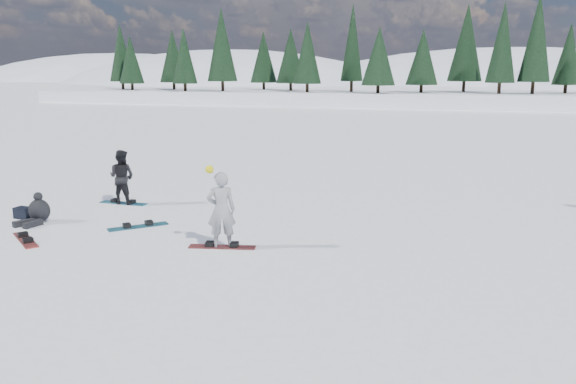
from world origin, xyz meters
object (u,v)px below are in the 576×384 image
Objects in this scene: snowboarder_woman at (221,210)px; gear_bag at (24,213)px; snowboard_loose_b at (25,240)px; snowboard_loose_a at (138,227)px; seated_rider at (38,211)px; snowboarder_man at (122,177)px.

snowboarder_woman is 4.19× the size of gear_bag.
snowboard_loose_a is at bearing 80.65° from snowboard_loose_b.
snowboarder_woman is 1.85× the size of seated_rider.
snowboard_loose_b is (-0.08, -3.94, -0.80)m from snowboarder_man.
snowboard_loose_b is at bearing -15.17° from snowboarder_woman.
snowboarder_woman is 1.16× the size of snowboarder_man.
snowboarder_woman reaches higher than snowboarder_man.
seated_rider is 0.68× the size of snowboard_loose_a.
seated_rider is at bearing 142.78° from snowboard_loose_a.
snowboarder_man is at bearing 54.64° from gear_bag.
snowboard_loose_b is at bearing -47.62° from gear_bag.
snowboarder_man is at bearing -59.73° from snowboarder_woman.
snowboarder_woman is 6.25m from gear_bag.
seated_rider is 0.68× the size of snowboard_loose_b.
seated_rider is at bearing -19.77° from gear_bag.
gear_bag is 3.43m from snowboard_loose_a.
seated_rider reaches higher than snowboard_loose_a.
snowboard_loose_b is 2.61m from snowboard_loose_a.
snowboarder_woman is at bearing 47.83° from snowboard_loose_b.
snowboarder_man is 1.59× the size of seated_rider.
snowboarder_man is 1.08× the size of snowboard_loose_a.
snowboard_loose_a is at bearing 1.86° from gear_bag.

